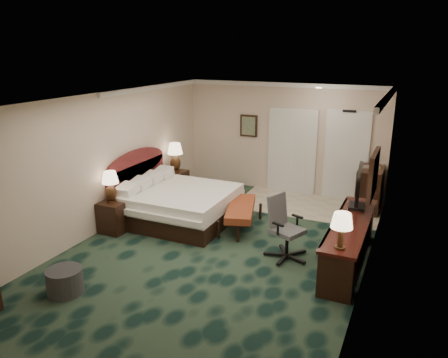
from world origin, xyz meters
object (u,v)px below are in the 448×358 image
at_px(lamp_far, 175,157).
at_px(desk, 349,243).
at_px(ottoman, 65,281).
at_px(desk_chair, 288,228).
at_px(lamp_near, 111,187).
at_px(nightstand_near, 115,216).
at_px(nightstand_far, 175,184).
at_px(minibar, 370,189).
at_px(tv, 359,188).
at_px(bed_bench, 241,217).
at_px(bed, 180,205).

xyz_separation_m(lamp_far, desk, (4.43, -1.86, -0.59)).
bearing_deg(ottoman, desk_chair, 42.54).
distance_m(lamp_near, ottoman, 2.41).
relative_size(nightstand_near, ottoman, 1.16).
relative_size(nightstand_far, desk_chair, 0.57).
bearing_deg(desk_chair, ottoman, -114.89).
height_order(desk, minibar, minibar).
xyz_separation_m(nightstand_near, nightstand_far, (0.00, 2.32, 0.00)).
height_order(ottoman, desk_chair, desk_chair).
distance_m(nightstand_near, ottoman, 2.30).
bearing_deg(nightstand_far, lamp_near, -91.00).
bearing_deg(tv, desk_chair, -140.65).
distance_m(nightstand_far, ottoman, 4.55).
bearing_deg(nightstand_near, lamp_near, -156.73).
bearing_deg(nightstand_near, desk, 6.61).
bearing_deg(ottoman, desk, 36.12).
bearing_deg(bed_bench, desk_chair, -52.48).
bearing_deg(desk, nightstand_far, 157.80).
bearing_deg(nightstand_near, bed, 48.31).
relative_size(bed, desk, 0.82).
xyz_separation_m(bed, bed_bench, (1.32, 0.14, -0.09)).
xyz_separation_m(bed_bench, desk_chair, (1.22, -0.86, 0.30)).
bearing_deg(tv, lamp_near, -169.20).
bearing_deg(bed_bench, desk, -33.11).
height_order(lamp_far, desk, lamp_far).
xyz_separation_m(bed_bench, tv, (2.21, 0.11, 0.88)).
distance_m(bed, nightstand_far, 1.59).
bearing_deg(desk, desk_chair, -167.15).
height_order(lamp_near, bed_bench, lamp_near).
height_order(lamp_near, tv, tv).
relative_size(bed, bed_bench, 1.47).
bearing_deg(desk_chair, minibar, 94.15).
bearing_deg(desk_chair, bed, -173.29).
relative_size(nightstand_far, ottoman, 1.17).
relative_size(tv, desk_chair, 0.87).
height_order(bed, ottoman, bed).
height_order(nightstand_far, desk_chair, desk_chair).
bearing_deg(nightstand_far, desk_chair, -30.71).
distance_m(lamp_far, minibar, 4.55).
relative_size(bed, tv, 2.22).
xyz_separation_m(desk, tv, (-0.01, 0.74, 0.75)).
height_order(bed, tv, tv).
distance_m(desk, minibar, 2.77).
bearing_deg(bed, tv, 4.06).
distance_m(lamp_far, desk, 4.84).
height_order(nightstand_near, nightstand_far, nightstand_far).
height_order(lamp_near, lamp_far, lamp_far).
bearing_deg(desk, ottoman, -143.88).
xyz_separation_m(nightstand_far, desk, (4.43, -1.81, 0.06)).
bearing_deg(ottoman, nightstand_near, 109.26).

